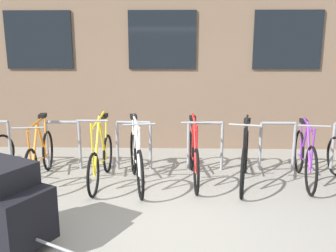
{
  "coord_description": "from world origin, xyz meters",
  "views": [
    {
      "loc": [
        0.3,
        -3.96,
        2.07
      ],
      "look_at": [
        0.16,
        1.6,
        0.83
      ],
      "focal_mm": 38.68,
      "sensor_mm": 36.0,
      "label": 1
    }
  ],
  "objects_px": {
    "bike_trailer": "(3,205)",
    "bicycle_white": "(136,159)",
    "bicycle_yellow": "(101,159)",
    "bicycle_black": "(245,158)",
    "bicycle_orange": "(40,157)",
    "bicycle_purple": "(305,158)",
    "bicycle_red": "(194,156)"
  },
  "relations": [
    {
      "from": "bicycle_white",
      "to": "bicycle_purple",
      "type": "relative_size",
      "value": 1.02
    },
    {
      "from": "bicycle_orange",
      "to": "bicycle_purple",
      "type": "distance_m",
      "value": 4.09
    },
    {
      "from": "bicycle_orange",
      "to": "bicycle_yellow",
      "type": "height_order",
      "value": "bicycle_yellow"
    },
    {
      "from": "bicycle_red",
      "to": "bicycle_purple",
      "type": "bearing_deg",
      "value": -1.15
    },
    {
      "from": "bicycle_black",
      "to": "bicycle_orange",
      "type": "height_order",
      "value": "bicycle_black"
    },
    {
      "from": "bicycle_black",
      "to": "bike_trailer",
      "type": "xyz_separation_m",
      "value": [
        -2.82,
        -1.9,
        0.08
      ]
    },
    {
      "from": "bicycle_orange",
      "to": "bicycle_black",
      "type": "bearing_deg",
      "value": -0.39
    },
    {
      "from": "bicycle_orange",
      "to": "bike_trailer",
      "type": "xyz_separation_m",
      "value": [
        0.34,
        -1.92,
        0.09
      ]
    },
    {
      "from": "bicycle_yellow",
      "to": "bike_trailer",
      "type": "distance_m",
      "value": 1.97
    },
    {
      "from": "bicycle_white",
      "to": "bicycle_black",
      "type": "bearing_deg",
      "value": 3.28
    },
    {
      "from": "bicycle_white",
      "to": "bicycle_red",
      "type": "height_order",
      "value": "bicycle_white"
    },
    {
      "from": "bicycle_purple",
      "to": "bike_trailer",
      "type": "xyz_separation_m",
      "value": [
        -3.75,
        -1.98,
        0.08
      ]
    },
    {
      "from": "bicycle_black",
      "to": "bicycle_purple",
      "type": "distance_m",
      "value": 0.94
    },
    {
      "from": "bicycle_red",
      "to": "bicycle_yellow",
      "type": "distance_m",
      "value": 1.43
    },
    {
      "from": "bicycle_red",
      "to": "bicycle_yellow",
      "type": "relative_size",
      "value": 1.03
    },
    {
      "from": "bicycle_black",
      "to": "bicycle_red",
      "type": "relative_size",
      "value": 1.03
    },
    {
      "from": "bike_trailer",
      "to": "bicycle_white",
      "type": "bearing_deg",
      "value": 57.06
    },
    {
      "from": "bicycle_white",
      "to": "bike_trailer",
      "type": "distance_m",
      "value": 2.15
    },
    {
      "from": "bicycle_black",
      "to": "bicycle_orange",
      "type": "xyz_separation_m",
      "value": [
        -3.16,
        0.02,
        -0.01
      ]
    },
    {
      "from": "bicycle_orange",
      "to": "bike_trailer",
      "type": "bearing_deg",
      "value": -79.84
    },
    {
      "from": "bicycle_yellow",
      "to": "bike_trailer",
      "type": "bearing_deg",
      "value": -108.34
    },
    {
      "from": "bicycle_black",
      "to": "bicycle_purple",
      "type": "height_order",
      "value": "bicycle_black"
    },
    {
      "from": "bicycle_white",
      "to": "bicycle_orange",
      "type": "height_order",
      "value": "bicycle_white"
    },
    {
      "from": "bicycle_purple",
      "to": "bicycle_yellow",
      "type": "bearing_deg",
      "value": -178.04
    },
    {
      "from": "bicycle_red",
      "to": "bicycle_yellow",
      "type": "height_order",
      "value": "bicycle_yellow"
    },
    {
      "from": "bicycle_yellow",
      "to": "bike_trailer",
      "type": "height_order",
      "value": "bicycle_yellow"
    },
    {
      "from": "bicycle_purple",
      "to": "bike_trailer",
      "type": "relative_size",
      "value": 1.16
    },
    {
      "from": "bicycle_black",
      "to": "bicycle_purple",
      "type": "relative_size",
      "value": 1.07
    },
    {
      "from": "bicycle_red",
      "to": "bike_trailer",
      "type": "bearing_deg",
      "value": -135.47
    },
    {
      "from": "bicycle_black",
      "to": "bicycle_white",
      "type": "height_order",
      "value": "bicycle_white"
    },
    {
      "from": "bicycle_red",
      "to": "bike_trailer",
      "type": "distance_m",
      "value": 2.87
    },
    {
      "from": "bicycle_black",
      "to": "bicycle_white",
      "type": "relative_size",
      "value": 1.05
    }
  ]
}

